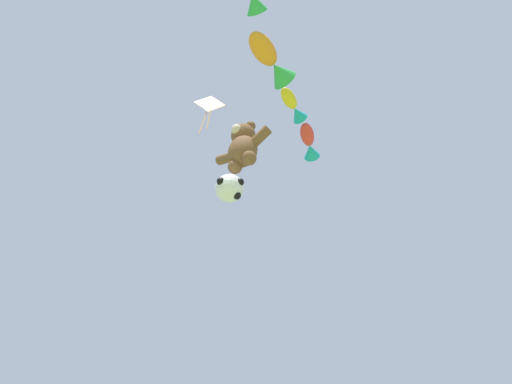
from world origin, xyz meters
TOP-DOWN VIEW (x-y plane):
  - teddy_bear_kite at (-0.83, 4.83)m, footprint 2.32×1.02m
  - soccer_ball_kite at (-1.26, 4.82)m, footprint 0.98×0.98m
  - fish_kite_crimson at (0.58, 7.33)m, footprint 1.14×1.77m
  - fish_kite_goldfin at (0.88, 5.73)m, footprint 0.71×1.56m
  - fish_kite_tangerine at (1.38, 3.49)m, footprint 0.87×1.91m
  - diamond_kite at (-2.52, 4.37)m, footprint 1.03×0.98m

SIDE VIEW (x-z plane):
  - soccer_ball_kite at x=-1.26m, z-range 8.99..9.90m
  - teddy_bear_kite at x=-0.83m, z-range 10.17..12.53m
  - fish_kite_tangerine at x=1.38m, z-range 12.30..13.16m
  - fish_kite_crimson at x=0.58m, z-range 12.95..13.62m
  - fish_kite_goldfin at x=0.88m, z-range 13.34..13.95m
  - diamond_kite at x=-2.52m, z-range 13.87..17.03m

